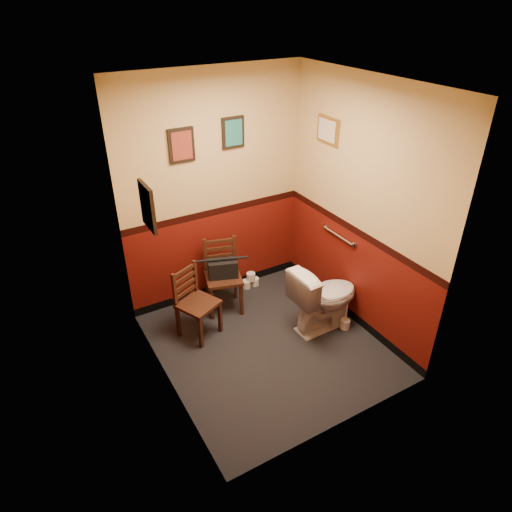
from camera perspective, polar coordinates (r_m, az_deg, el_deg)
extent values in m
cube|color=black|center=(5.04, 1.44, -11.10)|extent=(2.20, 2.40, 0.00)
cube|color=silver|center=(3.82, 2.00, 20.73)|extent=(2.20, 2.40, 0.00)
cube|color=#581009|center=(5.23, -5.25, 7.92)|extent=(2.20, 0.00, 2.70)
cube|color=#581009|center=(3.46, 12.13, -5.61)|extent=(2.20, 0.00, 2.70)
cube|color=#581009|center=(3.88, -12.34, -1.30)|extent=(0.00, 2.40, 2.70)
cube|color=#581009|center=(4.88, 12.83, 5.53)|extent=(0.00, 2.40, 2.70)
cylinder|color=silver|center=(5.20, 10.24, 2.51)|extent=(0.03, 0.50, 0.03)
cylinder|color=silver|center=(5.05, 12.19, 1.39)|extent=(0.02, 0.06, 0.06)
cylinder|color=silver|center=(5.38, 8.74, 3.65)|extent=(0.02, 0.06, 0.06)
cube|color=black|center=(4.88, -9.31, 13.50)|extent=(0.28, 0.03, 0.36)
cube|color=maroon|center=(4.87, -9.23, 13.45)|extent=(0.22, 0.01, 0.30)
cube|color=black|center=(5.10, -2.89, 15.17)|extent=(0.26, 0.03, 0.34)
cube|color=#216B65|center=(5.09, -2.80, 15.12)|extent=(0.20, 0.01, 0.28)
cube|color=black|center=(3.74, -13.42, 6.00)|extent=(0.03, 0.30, 0.38)
cube|color=#C6AD9C|center=(3.74, -13.17, 6.06)|extent=(0.01, 0.24, 0.31)
cube|color=olive|center=(5.06, 9.00, 15.29)|extent=(0.03, 0.34, 0.28)
cube|color=#C6AD9C|center=(5.05, 8.84, 15.27)|extent=(0.01, 0.28, 0.22)
imported|color=white|center=(5.12, 8.54, -5.14)|extent=(0.81, 0.47, 0.78)
cylinder|color=silver|center=(5.33, 11.07, -8.33)|extent=(0.11, 0.11, 0.11)
cylinder|color=silver|center=(5.22, 11.26, -6.75)|extent=(0.01, 0.01, 0.31)
cube|color=#402013|center=(4.98, -7.26, -5.97)|extent=(0.50, 0.50, 0.04)
cube|color=#402013|center=(4.93, -6.95, -9.45)|extent=(0.05, 0.05, 0.41)
cube|color=#402013|center=(5.11, -9.71, -8.02)|extent=(0.05, 0.05, 0.41)
cube|color=#402013|center=(5.11, -4.52, -7.57)|extent=(0.05, 0.05, 0.41)
cube|color=#402013|center=(5.29, -7.27, -6.27)|extent=(0.05, 0.05, 0.41)
cube|color=#402013|center=(4.87, -10.16, -4.25)|extent=(0.05, 0.04, 0.41)
cube|color=#402013|center=(5.06, -7.60, -2.56)|extent=(0.05, 0.04, 0.41)
cube|color=#402013|center=(5.03, -8.76, -4.46)|extent=(0.29, 0.15, 0.04)
cube|color=#402013|center=(4.97, -8.84, -3.61)|extent=(0.29, 0.15, 0.04)
cube|color=#402013|center=(4.93, -8.92, -2.74)|extent=(0.29, 0.15, 0.04)
cube|color=#402013|center=(4.88, -9.00, -1.85)|extent=(0.29, 0.15, 0.04)
cube|color=#402013|center=(5.33, -4.10, -2.71)|extent=(0.50, 0.50, 0.04)
cube|color=#402013|center=(5.29, -5.54, -5.92)|extent=(0.05, 0.05, 0.44)
cube|color=#402013|center=(5.57, -6.11, -3.85)|extent=(0.05, 0.05, 0.44)
cube|color=#402013|center=(5.34, -1.84, -5.42)|extent=(0.05, 0.05, 0.44)
cube|color=#402013|center=(5.62, -2.59, -3.39)|extent=(0.05, 0.05, 0.44)
cube|color=#402013|center=(5.35, -6.37, 0.03)|extent=(0.05, 0.04, 0.44)
cube|color=#402013|center=(5.39, -2.71, 0.48)|extent=(0.05, 0.04, 0.44)
cube|color=#402013|center=(5.43, -4.48, -0.85)|extent=(0.32, 0.11, 0.04)
cube|color=#402013|center=(5.38, -4.52, 0.03)|extent=(0.32, 0.11, 0.04)
cube|color=#402013|center=(5.33, -4.56, 0.93)|extent=(0.32, 0.11, 0.04)
cube|color=#402013|center=(5.28, -4.60, 1.84)|extent=(0.32, 0.11, 0.04)
cube|color=black|center=(5.26, -4.15, -1.58)|extent=(0.37, 0.27, 0.21)
cylinder|color=black|center=(5.20, -4.20, -0.41)|extent=(0.29, 0.13, 0.03)
cylinder|color=silver|center=(5.89, -1.21, -3.53)|extent=(0.11, 0.11, 0.10)
cylinder|color=silver|center=(5.94, -0.18, -3.20)|extent=(0.11, 0.11, 0.10)
cylinder|color=silver|center=(5.85, -0.65, -2.59)|extent=(0.11, 0.11, 0.10)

